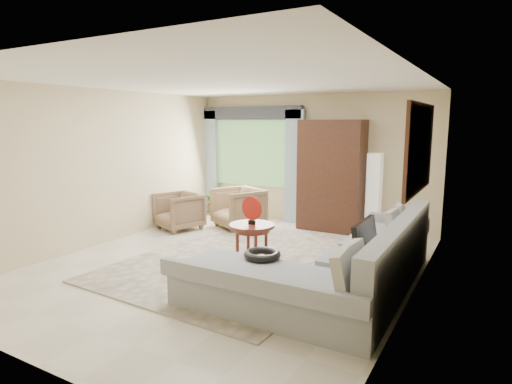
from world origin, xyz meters
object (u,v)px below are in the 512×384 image
Objects in this scene: coffee_table at (252,245)px; potted_plant at (215,202)px; armchair_right at (238,208)px; armchair_left at (179,211)px; tv_screen at (366,241)px; floor_lamp at (374,194)px; sectional_sofa at (345,271)px; armoire at (331,176)px.

potted_plant is (-2.52, 2.69, -0.06)m from coffee_table.
armchair_right is (-1.42, 1.90, 0.06)m from coffee_table.
armchair_right is (0.94, 0.67, 0.04)m from armchair_left.
tv_screen is 4.38m from armchair_left.
potted_plant is at bearing 116.30° from armchair_left.
floor_lamp reaches higher than armchair_right.
armchair_right is 1.60× the size of potted_plant.
armoire is (-1.23, 2.90, 0.77)m from sectional_sofa.
armchair_left is 0.52× the size of floor_lamp.
sectional_sofa is 4.68× the size of tv_screen.
armchair_right is (-2.86, 2.16, 0.11)m from sectional_sofa.
armchair_right reaches higher than armchair_left.
coffee_table is at bearing -7.75° from armchair_left.
armchair_left is 0.90× the size of armchair_right.
coffee_table reaches higher than potted_plant.
floor_lamp is (2.43, 0.80, 0.36)m from armchair_right.
potted_plant is 0.26× the size of armoire.
sectional_sofa is 1.65× the size of armoire.
armoire reaches higher than tv_screen.
coffee_table is at bearing -110.50° from floor_lamp.
potted_plant is (-4.23, 3.06, -0.45)m from tv_screen.
armchair_left is at bearing 158.64° from sectional_sofa.
armchair_left is at bearing -151.18° from armoire.
floor_lamp reaches higher than coffee_table.
floor_lamp is (3.53, 0.01, 0.48)m from potted_plant.
floor_lamp is at bearing 69.50° from coffee_table.
sectional_sofa is 3.24m from armoire.
coffee_table is 3.69m from potted_plant.
armoire is at bearing 85.43° from coffee_table.
tv_screen is 3.88m from armchair_right.
coffee_table is 1.18× the size of potted_plant.
coffee_table is (-1.44, 0.25, 0.05)m from sectional_sofa.
armoire reaches higher than sectional_sofa.
armoire is (2.73, -0.05, 0.78)m from potted_plant.
tv_screen is at bearing -63.50° from armoire.
sectional_sofa reaches higher than coffee_table.
potted_plant is 0.36× the size of floor_lamp.
sectional_sofa is 3.58m from armchair_right.
potted_plant is at bearing 143.36° from sectional_sofa.
potted_plant is (-3.96, 2.95, -0.01)m from sectional_sofa.
tv_screen is at bearing -35.87° from potted_plant.
potted_plant is at bearing 144.13° from tv_screen.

